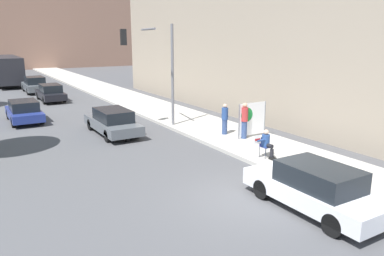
# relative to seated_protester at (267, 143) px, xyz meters

# --- Properties ---
(ground_plane) EXTENTS (160.00, 160.00, 0.00)m
(ground_plane) POSITION_rel_seated_protester_xyz_m (-3.17, -2.65, -0.80)
(ground_plane) COLOR #4F4F51
(sidewalk_curb) EXTENTS (3.88, 90.00, 0.17)m
(sidewalk_curb) POSITION_rel_seated_protester_xyz_m (1.07, 12.35, -0.72)
(sidewalk_curb) COLOR #B7B2A8
(sidewalk_curb) RESTS_ON ground_plane
(building_backdrop_right) EXTENTS (10.00, 32.00, 14.50)m
(building_backdrop_right) POSITION_rel_seated_protester_xyz_m (9.35, 9.15, 6.45)
(building_backdrop_right) COLOR gray
(building_backdrop_right) RESTS_ON ground_plane
(seated_protester) EXTENTS (0.91, 0.77, 1.19)m
(seated_protester) POSITION_rel_seated_protester_xyz_m (0.00, 0.00, 0.00)
(seated_protester) COLOR #474C56
(seated_protester) RESTS_ON sidewalk_curb
(jogger_on_sidewalk) EXTENTS (0.34, 0.34, 1.81)m
(jogger_on_sidewalk) POSITION_rel_seated_protester_xyz_m (1.14, 2.91, 0.30)
(jogger_on_sidewalk) COLOR #334775
(jogger_on_sidewalk) RESTS_ON sidewalk_curb
(pedestrian_behind) EXTENTS (0.34, 0.34, 1.61)m
(pedestrian_behind) POSITION_rel_seated_protester_xyz_m (0.81, 4.12, 0.18)
(pedestrian_behind) COLOR #334775
(pedestrian_behind) RESTS_ON sidewalk_curb
(protest_banner) EXTENTS (1.74, 0.06, 1.76)m
(protest_banner) POSITION_rel_seated_protester_xyz_m (1.67, 2.96, 0.30)
(protest_banner) COLOR slate
(protest_banner) RESTS_ON sidewalk_curb
(traffic_light_pole) EXTENTS (2.92, 2.68, 5.69)m
(traffic_light_pole) POSITION_rel_seated_protester_xyz_m (-1.46, 7.65, 3.20)
(traffic_light_pole) COLOR slate
(traffic_light_pole) RESTS_ON sidewalk_curb
(parked_car_curbside) EXTENTS (1.78, 4.51, 1.45)m
(parked_car_curbside) POSITION_rel_seated_protester_xyz_m (-1.92, -4.27, -0.08)
(parked_car_curbside) COLOR silver
(parked_car_curbside) RESTS_ON ground_plane
(car_on_road_nearest) EXTENTS (1.77, 4.75, 1.39)m
(car_on_road_nearest) POSITION_rel_seated_protester_xyz_m (-4.00, 7.78, -0.10)
(car_on_road_nearest) COLOR #565B60
(car_on_road_nearest) RESTS_ON ground_plane
(car_on_road_midblock) EXTENTS (1.78, 4.28, 1.35)m
(car_on_road_midblock) POSITION_rel_seated_protester_xyz_m (-7.67, 13.55, -0.12)
(car_on_road_midblock) COLOR navy
(car_on_road_midblock) RESTS_ON ground_plane
(car_on_road_distant) EXTENTS (1.71, 4.50, 1.40)m
(car_on_road_distant) POSITION_rel_seated_protester_xyz_m (-4.68, 20.92, -0.10)
(car_on_road_distant) COLOR black
(car_on_road_distant) RESTS_ON ground_plane
(car_on_road_far_lane) EXTENTS (1.84, 4.60, 1.53)m
(car_on_road_far_lane) POSITION_rel_seated_protester_xyz_m (-4.96, 26.88, -0.05)
(car_on_road_far_lane) COLOR #565B60
(car_on_road_far_lane) RESTS_ON ground_plane
(city_bus_on_road) EXTENTS (2.51, 10.08, 3.13)m
(city_bus_on_road) POSITION_rel_seated_protester_xyz_m (-6.57, 34.72, 1.00)
(city_bus_on_road) COLOR #232328
(city_bus_on_road) RESTS_ON ground_plane
(motorcycle_on_road) EXTENTS (0.28, 2.24, 1.17)m
(motorcycle_on_road) POSITION_rel_seated_protester_xyz_m (-3.96, 6.68, -0.29)
(motorcycle_on_road) COLOR maroon
(motorcycle_on_road) RESTS_ON ground_plane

